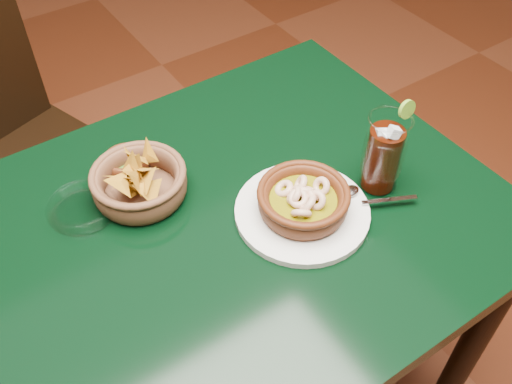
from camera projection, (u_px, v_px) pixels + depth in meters
dining_table at (190, 272)px, 1.10m from camera, size 1.20×0.80×0.75m
dining_chair at (14, 151)px, 1.54m from camera, size 0.55×0.55×0.93m
shrimp_plate at (303, 203)px, 1.04m from camera, size 0.32×0.25×0.08m
chip_basket at (139, 182)px, 1.08m from camera, size 0.21×0.21×0.12m
guacamole_ramekin at (126, 162)px, 1.14m from camera, size 0.11×0.11×0.04m
cola_drink at (383, 154)px, 1.06m from camera, size 0.17×0.17×0.19m
glass_ashtray at (83, 208)px, 1.06m from camera, size 0.14×0.14×0.03m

